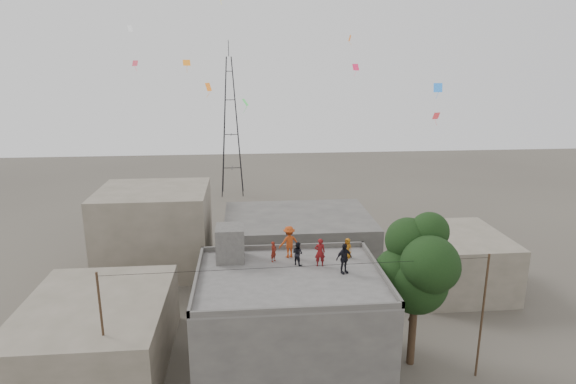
{
  "coord_description": "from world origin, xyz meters",
  "views": [
    {
      "loc": [
        -2.23,
        -23.59,
        17.1
      ],
      "look_at": [
        -0.03,
        0.61,
        10.61
      ],
      "focal_mm": 30.0,
      "sensor_mm": 36.0,
      "label": 1
    }
  ],
  "objects_px": {
    "stair_head_box": "(230,243)",
    "person_red_adult": "(320,252)",
    "person_dark_adult": "(344,258)",
    "transmission_tower": "(231,127)",
    "tree": "(419,267)"
  },
  "relations": [
    {
      "from": "tree",
      "to": "transmission_tower",
      "type": "height_order",
      "value": "transmission_tower"
    },
    {
      "from": "transmission_tower",
      "to": "person_red_adult",
      "type": "bearing_deg",
      "value": -81.48
    },
    {
      "from": "stair_head_box",
      "to": "person_red_adult",
      "type": "relative_size",
      "value": 1.23
    },
    {
      "from": "transmission_tower",
      "to": "person_dark_adult",
      "type": "height_order",
      "value": "transmission_tower"
    },
    {
      "from": "stair_head_box",
      "to": "person_dark_adult",
      "type": "bearing_deg",
      "value": -21.62
    },
    {
      "from": "stair_head_box",
      "to": "tree",
      "type": "relative_size",
      "value": 0.22
    },
    {
      "from": "tree",
      "to": "person_red_adult",
      "type": "bearing_deg",
      "value": 173.68
    },
    {
      "from": "stair_head_box",
      "to": "transmission_tower",
      "type": "height_order",
      "value": "transmission_tower"
    },
    {
      "from": "person_dark_adult",
      "to": "tree",
      "type": "bearing_deg",
      "value": -18.29
    },
    {
      "from": "stair_head_box",
      "to": "person_red_adult",
      "type": "height_order",
      "value": "stair_head_box"
    },
    {
      "from": "person_red_adult",
      "to": "person_dark_adult",
      "type": "distance_m",
      "value": 1.56
    },
    {
      "from": "stair_head_box",
      "to": "person_dark_adult",
      "type": "relative_size",
      "value": 1.18
    },
    {
      "from": "stair_head_box",
      "to": "tree",
      "type": "distance_m",
      "value": 10.8
    },
    {
      "from": "stair_head_box",
      "to": "person_dark_adult",
      "type": "height_order",
      "value": "stair_head_box"
    },
    {
      "from": "stair_head_box",
      "to": "person_dark_adult",
      "type": "xyz_separation_m",
      "value": [
        6.16,
        -2.44,
        -0.15
      ]
    }
  ]
}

